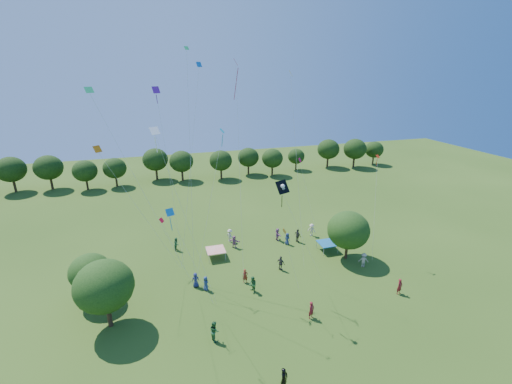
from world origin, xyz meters
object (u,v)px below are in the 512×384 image
at_px(near_tree_east, 348,230).
at_px(tent_red_stripe, 216,250).
at_px(near_tree_north, 90,272).
at_px(red_high_kite, 237,103).
at_px(tent_blue, 327,243).
at_px(man_in_black, 284,379).
at_px(near_tree_west, 104,286).
at_px(pirate_kite, 283,189).

relative_size(near_tree_east, tent_red_stripe, 2.74).
xyz_separation_m(near_tree_north, red_high_kite, (15.10, 0.78, 15.46)).
relative_size(near_tree_east, red_high_kite, 0.28).
xyz_separation_m(tent_blue, red_high_kite, (-11.79, -1.64, 17.68)).
bearing_deg(near_tree_north, red_high_kite, 2.95).
xyz_separation_m(man_in_black, red_high_kite, (0.69, 15.62, 17.80)).
distance_m(near_tree_west, tent_red_stripe, 14.73).
distance_m(near_tree_north, tent_red_stripe, 14.04).
bearing_deg(tent_blue, near_tree_west, -164.88).
bearing_deg(near_tree_west, tent_blue, 15.12).
xyz_separation_m(near_tree_west, near_tree_east, (26.34, 4.40, -0.38)).
relative_size(tent_red_stripe, man_in_black, 1.21).
height_order(tent_red_stripe, red_high_kite, red_high_kite).
xyz_separation_m(near_tree_west, near_tree_north, (-1.86, 4.35, -0.91)).
bearing_deg(tent_blue, pirate_kite, -138.54).
distance_m(man_in_black, pirate_kite, 14.54).
relative_size(near_tree_west, near_tree_north, 1.28).
relative_size(man_in_black, red_high_kite, 0.09).
bearing_deg(tent_blue, tent_red_stripe, 170.55).
distance_m(near_tree_north, red_high_kite, 21.63).
height_order(near_tree_north, pirate_kite, pirate_kite).
distance_m(man_in_black, red_high_kite, 23.69).
distance_m(near_tree_east, pirate_kite, 14.76).
bearing_deg(pirate_kite, tent_blue, 41.46).
height_order(near_tree_west, near_tree_east, near_tree_west).
distance_m(tent_red_stripe, tent_blue, 14.05).
bearing_deg(red_high_kite, near_tree_east, -3.19).
bearing_deg(red_high_kite, tent_red_stripe, 117.64).
distance_m(tent_blue, pirate_kite, 16.66).
distance_m(near_tree_west, near_tree_east, 26.71).
distance_m(near_tree_west, near_tree_north, 4.82).
relative_size(tent_red_stripe, tent_blue, 1.00).
bearing_deg(tent_blue, red_high_kite, -172.10).
height_order(near_tree_east, red_high_kite, red_high_kite).
relative_size(near_tree_north, red_high_kite, 0.23).
relative_size(tent_red_stripe, red_high_kite, 0.10).
xyz_separation_m(near_tree_east, red_high_kite, (-13.10, 0.73, 14.93)).
xyz_separation_m(tent_red_stripe, red_high_kite, (2.07, -3.94, 17.68)).
bearing_deg(tent_red_stripe, man_in_black, -85.98).
bearing_deg(near_tree_east, tent_blue, 118.95).
relative_size(near_tree_north, near_tree_east, 0.83).
bearing_deg(near_tree_north, tent_blue, 5.13).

